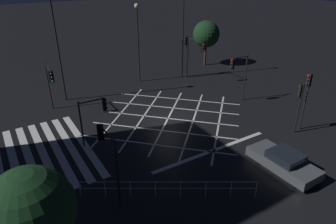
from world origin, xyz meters
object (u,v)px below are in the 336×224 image
traffic_light_sw_main (50,80)px  street_lamp_west (183,21)px  traffic_light_ne_main (300,98)px  waiting_car (283,161)px  traffic_light_ne_cross (307,90)px  street_lamp_east (138,30)px  traffic_light_median_north (238,69)px  street_tree_far (206,34)px  traffic_light_nw_main (196,51)px  traffic_light_median_south (95,111)px  street_tree_near (30,212)px  traffic_light_nw_cross (186,48)px  traffic_light_se_main (107,147)px  street_lamp_far (54,25)px

traffic_light_sw_main → street_lamp_west: (-2.08, 14.41, 3.18)m
traffic_light_ne_main → waiting_car: 5.73m
traffic_light_ne_cross → street_lamp_east: 17.16m
waiting_car → traffic_light_median_north: bearing=-27.0°
traffic_light_ne_main → street_tree_far: street_tree_far is taller
traffic_light_nw_main → street_lamp_west: (-1.82, -0.41, 2.83)m
traffic_light_median_south → street_tree_near: street_tree_near is taller
traffic_light_nw_cross → traffic_light_ne_main: bearing=88.5°
traffic_light_median_north → traffic_light_sw_main: 15.93m
street_lamp_west → street_tree_far: size_ratio=1.84×
traffic_light_nw_cross → traffic_light_median_south: bearing=32.3°
traffic_light_se_main → street_lamp_east: 18.00m
traffic_light_ne_cross → street_lamp_far: street_lamp_far is taller
traffic_light_median_south → waiting_car: traffic_light_median_south is taller
street_lamp_far → street_tree_far: size_ratio=1.87×
traffic_light_nw_main → street_tree_far: (-4.23, 4.69, 0.49)m
traffic_light_median_north → traffic_light_nw_main: size_ratio=0.96×
traffic_light_sw_main → traffic_light_se_main: traffic_light_sw_main is taller
traffic_light_median_south → street_tree_far: street_tree_far is taller
traffic_light_ne_main → street_tree_near: 18.83m
traffic_light_median_north → traffic_light_ne_cross: bearing=95.4°
traffic_light_nw_cross → street_tree_near: bearing=44.3°
traffic_light_ne_main → traffic_light_nw_main: bearing=-1.2°
street_lamp_far → street_tree_far: bearing=96.5°
traffic_light_nw_cross → street_lamp_east: (-1.29, -5.20, 2.27)m
traffic_light_nw_main → street_lamp_west: size_ratio=0.45×
traffic_light_median_south → traffic_light_ne_cross: (6.32, 13.76, 0.76)m
traffic_light_ne_main → traffic_light_median_south: traffic_light_ne_main is taller
street_lamp_east → street_lamp_far: 8.39m
traffic_light_median_north → street_lamp_far: street_lamp_far is taller
traffic_light_se_main → street_lamp_west: bearing=-45.7°
traffic_light_nw_main → traffic_light_median_north: bearing=-1.5°
traffic_light_ne_main → waiting_car: size_ratio=0.87×
traffic_light_se_main → traffic_light_ne_cross: (0.97, 14.96, 0.34)m
traffic_light_median_north → traffic_light_se_main: traffic_light_median_north is taller
street_lamp_east → street_lamp_far: (0.95, -8.22, 1.38)m
street_lamp_west → waiting_car: street_lamp_west is taller
traffic_light_sw_main → street_lamp_far: street_lamp_far is taller
street_tree_near → traffic_light_se_main: bearing=137.2°
traffic_light_sw_main → street_tree_far: street_tree_far is taller
traffic_light_nw_cross → street_lamp_east: size_ratio=0.57×
traffic_light_nw_main → street_lamp_east: street_lamp_east is taller
traffic_light_nw_cross → traffic_light_se_main: bearing=43.4°
street_lamp_west → street_tree_far: street_lamp_west is taller
traffic_light_median_north → traffic_light_sw_main: traffic_light_median_north is taller
traffic_light_ne_main → street_tree_near: street_tree_near is taller
traffic_light_nw_cross → street_tree_near: size_ratio=0.78×
traffic_light_median_south → street_lamp_far: 9.86m
street_tree_near → street_tree_far: size_ratio=1.05×
traffic_light_nw_cross → traffic_light_median_north: bearing=88.1°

